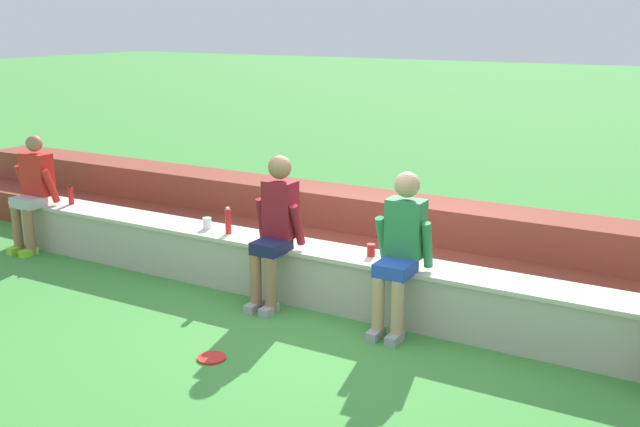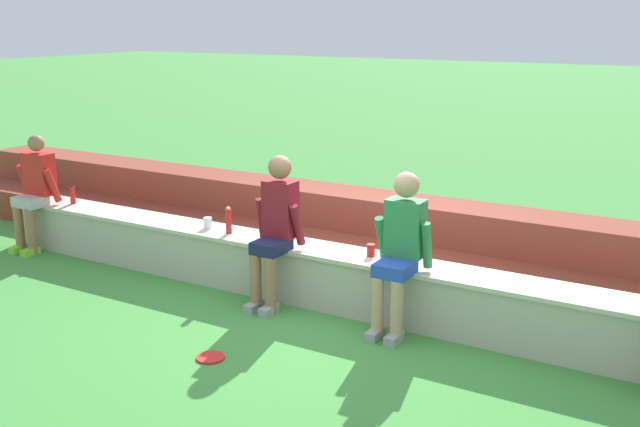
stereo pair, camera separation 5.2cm
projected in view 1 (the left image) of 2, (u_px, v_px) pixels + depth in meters
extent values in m
plane|color=#428E3D|center=(333.00, 315.00, 6.96)|extent=(80.00, 80.00, 0.00)
cube|color=#B7AF9E|center=(344.00, 280.00, 7.08)|extent=(8.91, 0.45, 0.55)
cube|color=beige|center=(345.00, 254.00, 7.01)|extent=(8.95, 0.49, 0.04)
cube|color=brown|center=(377.00, 266.00, 7.71)|extent=(12.81, 0.60, 0.40)
cube|color=brown|center=(401.00, 233.00, 8.16)|extent=(12.81, 0.60, 0.80)
cylinder|color=#996B4C|center=(18.00, 230.00, 8.75)|extent=(0.11, 0.11, 0.55)
cylinder|color=#996B4C|center=(29.00, 232.00, 8.65)|extent=(0.11, 0.11, 0.55)
cube|color=#8CD833|center=(17.00, 250.00, 8.78)|extent=(0.10, 0.22, 0.08)
cube|color=#8CD833|center=(29.00, 252.00, 8.68)|extent=(0.10, 0.22, 0.08)
cube|color=#B2B2B7|center=(28.00, 202.00, 8.71)|extent=(0.34, 0.28, 0.12)
cube|color=red|center=(37.00, 174.00, 8.77)|extent=(0.38, 0.20, 0.50)
sphere|color=#996B4C|center=(34.00, 144.00, 8.67)|extent=(0.19, 0.19, 0.19)
cylinder|color=red|center=(23.00, 182.00, 8.89)|extent=(0.08, 0.18, 0.43)
cylinder|color=red|center=(51.00, 186.00, 8.66)|extent=(0.08, 0.22, 0.42)
cylinder|color=#996B4C|center=(256.00, 282.00, 7.02)|extent=(0.11, 0.11, 0.55)
cylinder|color=#996B4C|center=(271.00, 286.00, 6.94)|extent=(0.11, 0.11, 0.55)
cube|color=#99999E|center=(254.00, 307.00, 7.05)|extent=(0.10, 0.22, 0.08)
cube|color=#99999E|center=(269.00, 310.00, 6.97)|extent=(0.10, 0.22, 0.08)
cube|color=#191E47|center=(271.00, 247.00, 7.02)|extent=(0.28, 0.36, 0.12)
cube|color=maroon|center=(280.00, 209.00, 7.08)|extent=(0.31, 0.20, 0.55)
sphere|color=#996B4C|center=(280.00, 167.00, 6.97)|extent=(0.22, 0.22, 0.22)
cylinder|color=maroon|center=(262.00, 219.00, 7.19)|extent=(0.08, 0.15, 0.43)
cylinder|color=maroon|center=(298.00, 225.00, 6.99)|extent=(0.08, 0.21, 0.42)
cylinder|color=tan|center=(378.00, 307.00, 6.42)|extent=(0.11, 0.11, 0.55)
cylinder|color=tan|center=(397.00, 311.00, 6.34)|extent=(0.11, 0.11, 0.55)
cube|color=#99999E|center=(376.00, 334.00, 6.45)|extent=(0.10, 0.22, 0.08)
cube|color=#99999E|center=(395.00, 338.00, 6.36)|extent=(0.10, 0.22, 0.08)
cube|color=#2347B2|center=(395.00, 268.00, 6.41)|extent=(0.30, 0.34, 0.12)
cube|color=#2D7F47|center=(406.00, 228.00, 6.50)|extent=(0.33, 0.20, 0.52)
sphere|color=tan|center=(407.00, 185.00, 6.40)|extent=(0.22, 0.22, 0.22)
cylinder|color=#2D7F47|center=(382.00, 238.00, 6.62)|extent=(0.08, 0.21, 0.42)
cylinder|color=#2D7F47|center=(427.00, 245.00, 6.41)|extent=(0.08, 0.16, 0.43)
cylinder|color=red|center=(228.00, 221.00, 7.59)|extent=(0.06, 0.06, 0.26)
cylinder|color=white|center=(228.00, 208.00, 7.55)|extent=(0.04, 0.04, 0.02)
cylinder|color=red|center=(71.00, 196.00, 8.79)|extent=(0.06, 0.06, 0.21)
cylinder|color=black|center=(70.00, 186.00, 8.76)|extent=(0.04, 0.04, 0.02)
cylinder|color=red|center=(371.00, 250.00, 6.89)|extent=(0.08, 0.08, 0.12)
cylinder|color=white|center=(207.00, 223.00, 7.79)|extent=(0.09, 0.09, 0.12)
cylinder|color=red|center=(212.00, 358.00, 6.07)|extent=(0.23, 0.23, 0.02)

